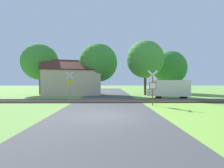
{
  "coord_description": "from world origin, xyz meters",
  "views": [
    {
      "loc": [
        0.28,
        -10.49,
        2.06
      ],
      "look_at": [
        0.5,
        8.44,
        1.8
      ],
      "focal_mm": 28.0,
      "sensor_mm": 36.0,
      "label": 1
    }
  ],
  "objects_px": {
    "stop_sign_near": "(153,86)",
    "crossing_sign_far": "(70,83)",
    "tree_far": "(169,68)",
    "tree_left": "(40,62)",
    "tree_right": "(145,59)",
    "mail_truck": "(169,88)",
    "tree_center": "(98,63)",
    "house": "(71,82)"
  },
  "relations": [
    {
      "from": "stop_sign_near",
      "to": "crossing_sign_far",
      "type": "xyz_separation_m",
      "value": [
        -8.47,
        5.54,
        0.19
      ]
    },
    {
      "from": "tree_far",
      "to": "tree_left",
      "type": "relative_size",
      "value": 0.96
    },
    {
      "from": "tree_right",
      "to": "tree_left",
      "type": "height_order",
      "value": "tree_right"
    },
    {
      "from": "crossing_sign_far",
      "to": "mail_truck",
      "type": "height_order",
      "value": "crossing_sign_far"
    },
    {
      "from": "crossing_sign_far",
      "to": "tree_left",
      "type": "xyz_separation_m",
      "value": [
        -6.3,
        7.08,
        3.28
      ]
    },
    {
      "from": "crossing_sign_far",
      "to": "mail_truck",
      "type": "bearing_deg",
      "value": 4.26
    },
    {
      "from": "tree_right",
      "to": "mail_truck",
      "type": "relative_size",
      "value": 1.6
    },
    {
      "from": "tree_left",
      "to": "tree_far",
      "type": "bearing_deg",
      "value": 10.76
    },
    {
      "from": "tree_center",
      "to": "mail_truck",
      "type": "height_order",
      "value": "tree_center"
    },
    {
      "from": "house",
      "to": "tree_left",
      "type": "relative_size",
      "value": 1.23
    },
    {
      "from": "tree_center",
      "to": "mail_truck",
      "type": "xyz_separation_m",
      "value": [
        9.01,
        -6.9,
        -3.84
      ]
    },
    {
      "from": "stop_sign_near",
      "to": "tree_right",
      "type": "bearing_deg",
      "value": -89.01
    },
    {
      "from": "tree_center",
      "to": "tree_right",
      "type": "bearing_deg",
      "value": -10.59
    },
    {
      "from": "crossing_sign_far",
      "to": "tree_right",
      "type": "relative_size",
      "value": 0.39
    },
    {
      "from": "house",
      "to": "tree_right",
      "type": "distance_m",
      "value": 11.93
    },
    {
      "from": "tree_far",
      "to": "tree_center",
      "type": "relative_size",
      "value": 0.95
    },
    {
      "from": "stop_sign_near",
      "to": "house",
      "type": "height_order",
      "value": "house"
    },
    {
      "from": "crossing_sign_far",
      "to": "house",
      "type": "height_order",
      "value": "house"
    },
    {
      "from": "crossing_sign_far",
      "to": "tree_center",
      "type": "bearing_deg",
      "value": 70.62
    },
    {
      "from": "mail_truck",
      "to": "crossing_sign_far",
      "type": "bearing_deg",
      "value": 103.96
    },
    {
      "from": "stop_sign_near",
      "to": "tree_left",
      "type": "distance_m",
      "value": 19.73
    },
    {
      "from": "tree_center",
      "to": "crossing_sign_far",
      "type": "bearing_deg",
      "value": -111.82
    },
    {
      "from": "tree_right",
      "to": "tree_far",
      "type": "distance_m",
      "value": 7.71
    },
    {
      "from": "tree_right",
      "to": "tree_far",
      "type": "bearing_deg",
      "value": 44.06
    },
    {
      "from": "house",
      "to": "tree_right",
      "type": "xyz_separation_m",
      "value": [
        11.43,
        -0.55,
        3.39
      ]
    },
    {
      "from": "house",
      "to": "tree_left",
      "type": "bearing_deg",
      "value": 157.94
    },
    {
      "from": "stop_sign_near",
      "to": "tree_right",
      "type": "distance_m",
      "value": 12.18
    },
    {
      "from": "tree_right",
      "to": "mail_truck",
      "type": "bearing_deg",
      "value": -72.26
    },
    {
      "from": "stop_sign_near",
      "to": "tree_right",
      "type": "xyz_separation_m",
      "value": [
        1.68,
        11.46,
        3.75
      ]
    },
    {
      "from": "tree_left",
      "to": "mail_truck",
      "type": "xyz_separation_m",
      "value": [
        18.22,
        -6.7,
        -3.93
      ]
    },
    {
      "from": "tree_left",
      "to": "tree_center",
      "type": "relative_size",
      "value": 0.99
    },
    {
      "from": "mail_truck",
      "to": "tree_center",
      "type": "bearing_deg",
      "value": 64.71
    },
    {
      "from": "house",
      "to": "stop_sign_near",
      "type": "bearing_deg",
      "value": -66.18
    },
    {
      "from": "tree_far",
      "to": "tree_center",
      "type": "bearing_deg",
      "value": -162.68
    },
    {
      "from": "crossing_sign_far",
      "to": "tree_far",
      "type": "height_order",
      "value": "tree_far"
    },
    {
      "from": "stop_sign_near",
      "to": "mail_truck",
      "type": "distance_m",
      "value": 6.87
    },
    {
      "from": "tree_left",
      "to": "tree_center",
      "type": "xyz_separation_m",
      "value": [
        9.21,
        0.2,
        -0.09
      ]
    },
    {
      "from": "tree_far",
      "to": "tree_center",
      "type": "distance_m",
      "value": 13.36
    },
    {
      "from": "tree_center",
      "to": "tree_far",
      "type": "bearing_deg",
      "value": 17.32
    },
    {
      "from": "tree_left",
      "to": "mail_truck",
      "type": "relative_size",
      "value": 1.55
    },
    {
      "from": "crossing_sign_far",
      "to": "mail_truck",
      "type": "relative_size",
      "value": 0.62
    },
    {
      "from": "tree_right",
      "to": "tree_far",
      "type": "xyz_separation_m",
      "value": [
        5.5,
        5.33,
        -0.89
      ]
    }
  ]
}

